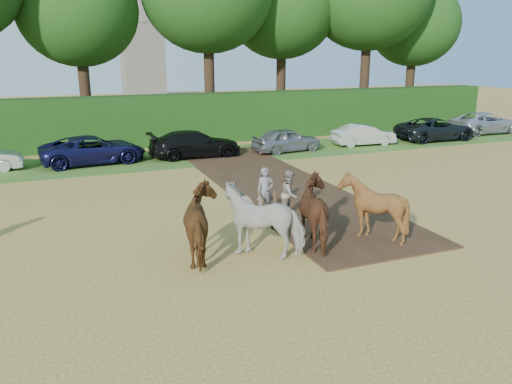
% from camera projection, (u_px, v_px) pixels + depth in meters
% --- Properties ---
extents(ground, '(120.00, 120.00, 0.00)m').
position_uv_depth(ground, '(324.00, 248.00, 14.40)').
color(ground, gold).
rests_on(ground, ground).
extents(earth_strip, '(4.50, 17.00, 0.05)m').
position_uv_depth(earth_strip, '(275.00, 185.00, 21.20)').
color(earth_strip, '#472D1C').
rests_on(earth_strip, ground).
extents(grass_verge, '(50.00, 5.00, 0.03)m').
position_uv_depth(grass_verge, '(197.00, 157.00, 26.93)').
color(grass_verge, '#38601E').
rests_on(grass_verge, ground).
extents(hedgerow, '(46.00, 1.60, 3.00)m').
position_uv_depth(hedgerow, '(177.00, 119.00, 30.56)').
color(hedgerow, '#14380F').
rests_on(hedgerow, ground).
extents(spectator_near, '(1.01, 1.01, 1.66)m').
position_uv_depth(spectator_near, '(290.00, 194.00, 16.86)').
color(spectator_near, '#9F957D').
rests_on(spectator_near, ground).
extents(plough_team, '(6.75, 4.70, 1.99)m').
position_uv_depth(plough_team, '(292.00, 215.00, 14.22)').
color(plough_team, brown).
rests_on(plough_team, ground).
extents(parked_cars, '(41.41, 3.47, 1.46)m').
position_uv_depth(parked_cars, '(278.00, 139.00, 28.48)').
color(parked_cars, silver).
rests_on(parked_cars, ground).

